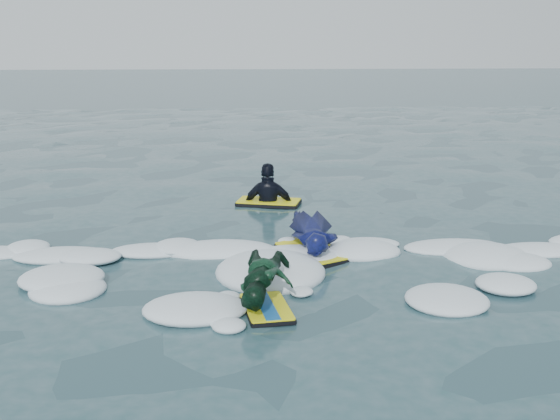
{
  "coord_description": "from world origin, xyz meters",
  "views": [
    {
      "loc": [
        0.21,
        -7.12,
        2.67
      ],
      "look_at": [
        0.77,
        1.6,
        0.54
      ],
      "focal_mm": 45.0,
      "sensor_mm": 36.0,
      "label": 1
    }
  ],
  "objects": [
    {
      "name": "prone_child_unit",
      "position": [
        0.5,
        -0.31,
        0.24
      ],
      "size": [
        0.84,
        1.32,
        0.48
      ],
      "rotation": [
        0.0,
        0.0,
        1.71
      ],
      "color": "black",
      "rests_on": "ground"
    },
    {
      "name": "foam_band",
      "position": [
        0.0,
        1.03,
        0.0
      ],
      "size": [
        12.0,
        3.1,
        0.3
      ],
      "primitive_type": null,
      "color": "white",
      "rests_on": "ground"
    },
    {
      "name": "ground",
      "position": [
        0.0,
        0.0,
        0.0
      ],
      "size": [
        120.0,
        120.0,
        0.0
      ],
      "primitive_type": "plane",
      "color": "#19353C",
      "rests_on": "ground"
    },
    {
      "name": "prone_woman_unit",
      "position": [
        1.2,
        1.59,
        0.22
      ],
      "size": [
        1.05,
        1.69,
        0.42
      ],
      "rotation": [
        0.0,
        0.0,
        2.07
      ],
      "color": "black",
      "rests_on": "ground"
    },
    {
      "name": "waiting_rider_unit",
      "position": [
        0.75,
        4.22,
        -0.07
      ],
      "size": [
        1.14,
        0.81,
        1.55
      ],
      "rotation": [
        0.0,
        0.0,
        -0.26
      ],
      "color": "black",
      "rests_on": "ground"
    }
  ]
}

